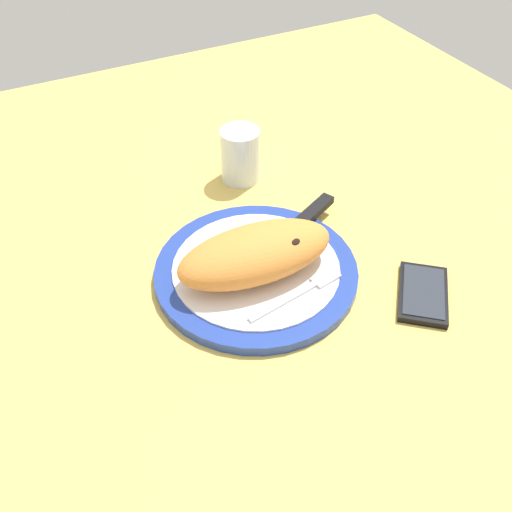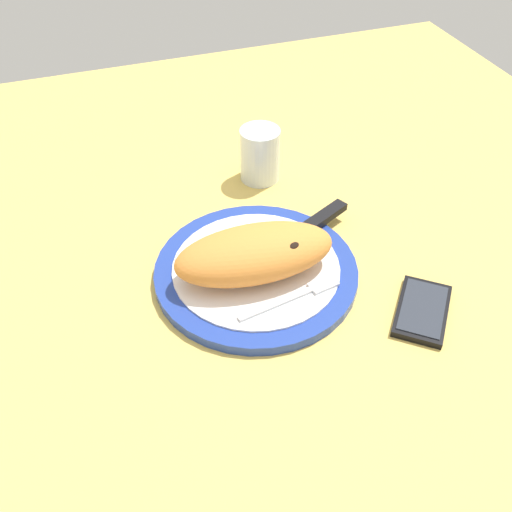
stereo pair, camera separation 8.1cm
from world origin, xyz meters
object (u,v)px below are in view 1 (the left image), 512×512
object	(u,v)px
fork	(303,290)
water_glass	(240,158)
knife	(299,225)
calzone	(256,254)
smartphone	(423,294)
plate	(256,271)

from	to	relation	value
fork	water_glass	world-z (taller)	water_glass
fork	knife	distance (cm)	13.45
calzone	smartphone	size ratio (longest dim) A/B	1.80
fork	smartphone	size ratio (longest dim) A/B	1.20
plate	water_glass	world-z (taller)	water_glass
plate	calzone	bearing A→B (deg)	-120.43
plate	knife	world-z (taller)	knife
plate	calzone	world-z (taller)	calzone
water_glass	fork	bearing A→B (deg)	-99.94
knife	water_glass	bearing A→B (deg)	93.28
smartphone	water_glass	distance (cm)	38.42
plate	fork	world-z (taller)	fork
calzone	smartphone	world-z (taller)	calzone
calzone	fork	bearing A→B (deg)	-58.22
plate	smartphone	size ratio (longest dim) A/B	2.28
plate	knife	bearing A→B (deg)	25.39
fork	smartphone	bearing A→B (deg)	-24.46
water_glass	calzone	bearing A→B (deg)	-111.31
smartphone	water_glass	world-z (taller)	water_glass
knife	plate	bearing A→B (deg)	-154.61
fork	smartphone	distance (cm)	16.71
smartphone	plate	bearing A→B (deg)	142.80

